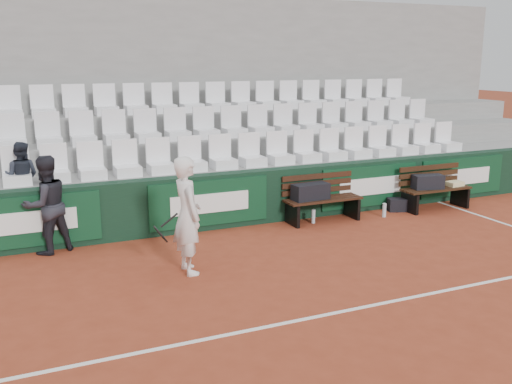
% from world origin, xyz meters
% --- Properties ---
extents(ground, '(80.00, 80.00, 0.00)m').
position_xyz_m(ground, '(0.00, 0.00, 0.00)').
color(ground, '#933921').
rests_on(ground, ground).
extents(court_baseline, '(18.00, 0.06, 0.01)m').
position_xyz_m(court_baseline, '(0.00, 0.00, 0.00)').
color(court_baseline, white).
rests_on(court_baseline, ground).
extents(back_barrier, '(18.00, 0.34, 1.00)m').
position_xyz_m(back_barrier, '(0.07, 3.99, 0.50)').
color(back_barrier, black).
rests_on(back_barrier, ground).
extents(grandstand_tier_front, '(18.00, 0.95, 1.00)m').
position_xyz_m(grandstand_tier_front, '(0.00, 4.62, 0.50)').
color(grandstand_tier_front, gray).
rests_on(grandstand_tier_front, ground).
extents(grandstand_tier_mid, '(18.00, 0.95, 1.45)m').
position_xyz_m(grandstand_tier_mid, '(0.00, 5.58, 0.72)').
color(grandstand_tier_mid, gray).
rests_on(grandstand_tier_mid, ground).
extents(grandstand_tier_back, '(18.00, 0.95, 1.90)m').
position_xyz_m(grandstand_tier_back, '(0.00, 6.53, 0.95)').
color(grandstand_tier_back, gray).
rests_on(grandstand_tier_back, ground).
extents(grandstand_rear_wall, '(18.00, 0.30, 4.40)m').
position_xyz_m(grandstand_rear_wall, '(0.00, 7.15, 2.20)').
color(grandstand_rear_wall, gray).
rests_on(grandstand_rear_wall, ground).
extents(seat_row_front, '(11.90, 0.44, 0.63)m').
position_xyz_m(seat_row_front, '(0.00, 4.45, 1.31)').
color(seat_row_front, white).
rests_on(seat_row_front, grandstand_tier_front).
extents(seat_row_mid, '(11.90, 0.44, 0.63)m').
position_xyz_m(seat_row_mid, '(0.00, 5.40, 1.77)').
color(seat_row_mid, silver).
rests_on(seat_row_mid, grandstand_tier_mid).
extents(seat_row_back, '(11.90, 0.44, 0.63)m').
position_xyz_m(seat_row_back, '(0.00, 6.35, 2.21)').
color(seat_row_back, white).
rests_on(seat_row_back, grandstand_tier_back).
extents(bench_left, '(1.50, 0.56, 0.45)m').
position_xyz_m(bench_left, '(1.97, 3.57, 0.23)').
color(bench_left, '#361B10').
rests_on(bench_left, ground).
extents(bench_right, '(1.50, 0.56, 0.45)m').
position_xyz_m(bench_right, '(4.53, 3.42, 0.23)').
color(bench_right, '#321C0F').
rests_on(bench_right, ground).
extents(sports_bag_left, '(0.71, 0.34, 0.30)m').
position_xyz_m(sports_bag_left, '(1.70, 3.58, 0.60)').
color(sports_bag_left, black).
rests_on(sports_bag_left, bench_left).
extents(sports_bag_right, '(0.65, 0.40, 0.28)m').
position_xyz_m(sports_bag_right, '(4.32, 3.43, 0.59)').
color(sports_bag_right, black).
rests_on(sports_bag_right, bench_right).
extents(towel, '(0.36, 0.27, 0.09)m').
position_xyz_m(towel, '(5.00, 3.41, 0.50)').
color(towel, beige).
rests_on(towel, bench_right).
extents(sports_bag_ground, '(0.48, 0.38, 0.26)m').
position_xyz_m(sports_bag_ground, '(3.76, 3.61, 0.13)').
color(sports_bag_ground, black).
rests_on(sports_bag_ground, ground).
extents(water_bottle_near, '(0.07, 0.07, 0.26)m').
position_xyz_m(water_bottle_near, '(1.74, 3.53, 0.13)').
color(water_bottle_near, silver).
rests_on(water_bottle_near, ground).
extents(water_bottle_far, '(0.08, 0.08, 0.27)m').
position_xyz_m(water_bottle_far, '(3.22, 3.35, 0.14)').
color(water_bottle_far, silver).
rests_on(water_bottle_far, ground).
extents(tennis_player, '(0.71, 0.63, 1.70)m').
position_xyz_m(tennis_player, '(-1.14, 2.05, 0.85)').
color(tennis_player, white).
rests_on(tennis_player, ground).
extents(ball_kid, '(0.93, 0.84, 1.57)m').
position_xyz_m(ball_kid, '(-2.93, 3.76, 0.78)').
color(ball_kid, black).
rests_on(ball_kid, ground).
extents(spectator_c, '(0.68, 0.62, 1.15)m').
position_xyz_m(spectator_c, '(-3.23, 4.50, 1.58)').
color(spectator_c, '#1F242F').
rests_on(spectator_c, grandstand_tier_front).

